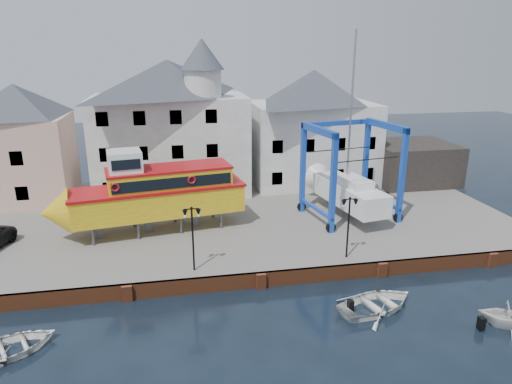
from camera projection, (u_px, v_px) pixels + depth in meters
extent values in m
plane|color=black|center=(261.00, 288.00, 28.30)|extent=(140.00, 140.00, 0.00)
cube|color=slate|center=(236.00, 218.00, 38.45)|extent=(44.00, 22.00, 1.00)
cube|color=brown|center=(260.00, 280.00, 28.26)|extent=(44.00, 0.25, 1.00)
cube|color=brown|center=(127.00, 293.00, 26.70)|extent=(0.60, 0.36, 1.00)
cube|color=brown|center=(261.00, 281.00, 28.10)|extent=(0.60, 0.36, 1.00)
cube|color=brown|center=(382.00, 270.00, 29.50)|extent=(0.60, 0.36, 1.00)
cube|color=brown|center=(492.00, 260.00, 30.89)|extent=(0.60, 0.36, 1.00)
cube|color=#D7A392|center=(24.00, 159.00, 40.57)|extent=(8.00, 7.00, 7.50)
pyramid|color=#333640|center=(15.00, 100.00, 39.00)|extent=(8.00, 7.00, 2.80)
cube|color=black|center=(22.00, 193.00, 38.07)|extent=(1.00, 0.08, 1.20)
cube|color=black|center=(16.00, 158.00, 37.16)|extent=(1.00, 0.08, 1.20)
cube|color=#BBBBBB|center=(171.00, 144.00, 43.08)|extent=(14.00, 8.00, 9.00)
pyramid|color=#333640|center=(168.00, 78.00, 41.23)|extent=(14.00, 8.00, 3.20)
cube|color=black|center=(109.00, 189.00, 39.29)|extent=(1.00, 0.08, 1.20)
cube|color=black|center=(145.00, 187.00, 39.82)|extent=(1.00, 0.08, 1.20)
cube|color=black|center=(179.00, 185.00, 40.34)|extent=(1.00, 0.08, 1.20)
cube|color=black|center=(213.00, 183.00, 40.86)|extent=(1.00, 0.08, 1.20)
cube|color=black|center=(106.00, 155.00, 38.38)|extent=(1.00, 0.08, 1.20)
cube|color=black|center=(142.00, 153.00, 38.90)|extent=(1.00, 0.08, 1.20)
cube|color=black|center=(178.00, 152.00, 39.43)|extent=(1.00, 0.08, 1.20)
cube|color=black|center=(212.00, 151.00, 39.95)|extent=(1.00, 0.08, 1.20)
cube|color=black|center=(102.00, 119.00, 37.47)|extent=(1.00, 0.08, 1.20)
cube|color=black|center=(139.00, 118.00, 37.99)|extent=(1.00, 0.08, 1.20)
cube|color=black|center=(176.00, 117.00, 38.52)|extent=(1.00, 0.08, 1.20)
cube|color=black|center=(211.00, 116.00, 39.04)|extent=(1.00, 0.08, 1.20)
cylinder|color=#BBBBBB|center=(203.00, 84.00, 39.62)|extent=(3.20, 3.20, 2.40)
cone|color=#333640|center=(202.00, 54.00, 38.86)|extent=(3.80, 3.80, 2.60)
cube|color=#BBBBBB|center=(312.00, 143.00, 46.15)|extent=(12.00, 8.00, 8.00)
pyramid|color=#333640|center=(314.00, 86.00, 44.44)|extent=(12.00, 8.00, 3.20)
cube|color=black|center=(277.00, 178.00, 42.38)|extent=(1.00, 0.08, 1.20)
cube|color=black|center=(308.00, 177.00, 42.90)|extent=(1.00, 0.08, 1.20)
cube|color=black|center=(338.00, 175.00, 43.43)|extent=(1.00, 0.08, 1.20)
cube|color=black|center=(368.00, 174.00, 43.95)|extent=(1.00, 0.08, 1.20)
cube|color=black|center=(278.00, 147.00, 41.47)|extent=(1.00, 0.08, 1.20)
cube|color=black|center=(309.00, 146.00, 41.99)|extent=(1.00, 0.08, 1.20)
cube|color=black|center=(340.00, 144.00, 42.52)|extent=(1.00, 0.08, 1.20)
cube|color=black|center=(370.00, 143.00, 43.04)|extent=(1.00, 0.08, 1.20)
cube|color=black|center=(411.00, 162.00, 46.63)|extent=(8.00, 7.00, 4.00)
cylinder|color=black|center=(193.00, 241.00, 27.81)|extent=(0.12, 0.12, 4.00)
cube|color=black|center=(192.00, 209.00, 27.19)|extent=(0.90, 0.06, 0.06)
sphere|color=black|center=(191.00, 208.00, 27.17)|extent=(0.16, 0.16, 0.16)
cone|color=black|center=(185.00, 214.00, 27.20)|extent=(0.32, 0.32, 0.45)
sphere|color=white|center=(185.00, 216.00, 27.26)|extent=(0.18, 0.18, 0.18)
cone|color=black|center=(198.00, 213.00, 27.34)|extent=(0.32, 0.32, 0.45)
sphere|color=white|center=(199.00, 216.00, 27.40)|extent=(0.18, 0.18, 0.18)
cylinder|color=black|center=(348.00, 229.00, 29.56)|extent=(0.12, 0.12, 4.00)
cube|color=black|center=(350.00, 199.00, 28.94)|extent=(0.90, 0.06, 0.06)
sphere|color=black|center=(350.00, 198.00, 28.91)|extent=(0.16, 0.16, 0.16)
cone|color=black|center=(344.00, 204.00, 28.95)|extent=(0.32, 0.32, 0.45)
sphere|color=white|center=(344.00, 206.00, 29.00)|extent=(0.18, 0.18, 0.18)
cone|color=black|center=(356.00, 203.00, 29.09)|extent=(0.32, 0.32, 0.45)
sphere|color=white|center=(356.00, 205.00, 29.14)|extent=(0.18, 0.18, 0.18)
cylinder|color=#59595E|center=(93.00, 236.00, 31.79)|extent=(0.23, 0.23, 1.33)
cylinder|color=#59595E|center=(92.00, 224.00, 34.01)|extent=(0.23, 0.23, 1.33)
cylinder|color=#59595E|center=(138.00, 230.00, 32.80)|extent=(0.23, 0.23, 1.33)
cylinder|color=#59595E|center=(135.00, 219.00, 35.02)|extent=(0.23, 0.23, 1.33)
cylinder|color=#59595E|center=(181.00, 225.00, 33.82)|extent=(0.23, 0.23, 1.33)
cylinder|color=#59595E|center=(175.00, 214.00, 36.03)|extent=(0.23, 0.23, 1.33)
cylinder|color=#59595E|center=(221.00, 220.00, 34.83)|extent=(0.23, 0.23, 1.33)
cylinder|color=#59595E|center=(213.00, 209.00, 37.05)|extent=(0.23, 0.23, 1.33)
cube|color=#59595E|center=(99.00, 229.00, 33.04)|extent=(0.60, 0.52, 1.33)
cube|color=#59595E|center=(149.00, 223.00, 34.20)|extent=(0.60, 0.52, 1.33)
cube|color=#59595E|center=(195.00, 217.00, 35.36)|extent=(0.60, 0.52, 1.33)
cube|color=#D39108|center=(159.00, 201.00, 33.99)|extent=(12.78, 5.36, 1.95)
cone|color=#D39108|center=(55.00, 212.00, 31.65)|extent=(2.48, 3.64, 3.36)
cube|color=#B00D11|center=(158.00, 187.00, 33.67)|extent=(13.06, 5.55, 0.19)
cube|color=#D39108|center=(170.00, 178.00, 33.77)|extent=(9.23, 4.43, 1.42)
cube|color=black|center=(173.00, 183.00, 32.39)|extent=(8.39, 1.46, 0.80)
cube|color=black|center=(166.00, 173.00, 35.13)|extent=(8.39, 1.46, 0.80)
cube|color=#B00D11|center=(169.00, 168.00, 33.53)|extent=(9.42, 4.55, 0.16)
cube|color=white|center=(125.00, 162.00, 32.30)|extent=(2.65, 2.65, 1.61)
cube|color=black|center=(126.00, 165.00, 31.22)|extent=(1.92, 0.38, 0.71)
torus|color=#B00D11|center=(115.00, 187.00, 31.00)|extent=(0.63, 0.22, 0.62)
torus|color=#B00D11|center=(192.00, 180.00, 32.73)|extent=(0.63, 0.22, 0.62)
cube|color=#183DAA|center=(333.00, 184.00, 33.08)|extent=(0.43, 0.43, 7.49)
cylinder|color=black|center=(331.00, 228.00, 34.10)|extent=(0.78, 0.39, 0.75)
cube|color=#183DAA|center=(303.00, 168.00, 37.51)|extent=(0.43, 0.43, 7.49)
cylinder|color=black|center=(302.00, 207.00, 38.54)|extent=(0.78, 0.39, 0.75)
cube|color=#183DAA|center=(402.00, 177.00, 35.10)|extent=(0.43, 0.43, 7.49)
cylinder|color=black|center=(398.00, 217.00, 36.12)|extent=(0.78, 0.39, 0.75)
cube|color=#183DAA|center=(366.00, 162.00, 39.53)|extent=(0.43, 0.43, 7.49)
cylinder|color=black|center=(363.00, 199.00, 40.56)|extent=(0.78, 0.39, 0.75)
cube|color=#183DAA|center=(319.00, 130.00, 34.21)|extent=(1.29, 5.33, 0.52)
cube|color=#183DAA|center=(316.00, 208.00, 36.11)|extent=(1.18, 5.31, 0.22)
cube|color=#183DAA|center=(387.00, 126.00, 36.23)|extent=(1.29, 5.33, 0.52)
cube|color=#183DAA|center=(380.00, 200.00, 38.13)|extent=(1.18, 5.31, 0.22)
cube|color=#183DAA|center=(337.00, 123.00, 37.44)|extent=(6.39, 1.48, 0.37)
cube|color=white|center=(349.00, 194.00, 36.86)|extent=(3.81, 8.33, 1.71)
cone|color=white|center=(321.00, 179.00, 41.10)|extent=(2.72, 2.11, 2.46)
cube|color=#59595E|center=(348.00, 208.00, 37.23)|extent=(0.59, 1.94, 0.75)
cube|color=white|center=(354.00, 182.00, 36.02)|extent=(2.24, 3.46, 0.64)
cylinder|color=#99999E|center=(351.00, 109.00, 35.29)|extent=(0.19, 0.19, 11.77)
cube|color=black|center=(366.00, 160.00, 34.14)|extent=(5.75, 1.13, 0.05)
cube|color=black|center=(339.00, 149.00, 37.58)|extent=(5.75, 1.13, 0.05)
imported|color=white|center=(377.00, 309.00, 26.00)|extent=(5.54, 4.61, 0.99)
imported|color=white|center=(507.00, 327.00, 24.37)|extent=(3.95, 3.77, 1.61)
imported|color=white|center=(10.00, 354.00, 22.20)|extent=(5.34, 4.80, 0.91)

